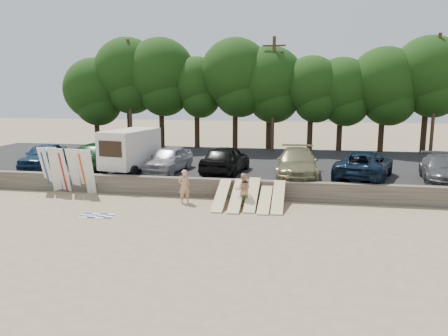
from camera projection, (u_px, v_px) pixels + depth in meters
The scene contains 29 objects.
ground at pixel (205, 213), 20.26m from camera, with size 120.00×120.00×0.00m, color tan.
seawall at pixel (218, 188), 23.07m from camera, with size 44.00×0.50×1.00m, color #6B6356.
parking_lot at pixel (238, 167), 30.37m from camera, with size 44.00×14.50×0.70m, color #282828.
treeline at pixel (245, 79), 36.12m from camera, with size 32.94×6.10×9.39m.
utility_poles at pixel (273, 92), 34.45m from camera, with size 25.80×0.26×9.00m.
box_trailer at pixel (130, 148), 26.34m from camera, with size 2.88×4.31×2.55m.
car_0 at pixel (44, 156), 27.94m from camera, with size 1.82×4.51×1.54m, color #152C49.
car_1 at pixel (99, 154), 27.76m from camera, with size 2.07×5.14×1.75m, color #13351B.
car_2 at pixel (169, 159), 26.55m from camera, with size 1.81×4.50×1.53m, color #A8A7AD.
car_3 at pixel (226, 159), 25.94m from camera, with size 2.01×4.99×1.70m, color black.
car_4 at pixel (297, 163), 24.80m from camera, with size 2.27×5.59×1.62m, color olive.
car_5 at pixel (364, 165), 24.37m from camera, with size 2.62×5.68×1.58m, color black.
car_6 at pixel (442, 169), 23.54m from camera, with size 2.00×4.92×1.43m, color #4F5154.
surfboard_upright_0 at pixel (46, 169), 24.23m from camera, with size 0.50×0.06×2.60m, color white.
surfboard_upright_1 at pixel (55, 170), 24.07m from camera, with size 0.50×0.06×2.60m, color white.
surfboard_upright_2 at pixel (63, 171), 23.89m from camera, with size 0.50×0.06×2.60m, color white.
surfboard_upright_3 at pixel (74, 171), 23.85m from camera, with size 0.50×0.06×2.60m, color white.
surfboard_upright_4 at pixel (83, 171), 23.76m from camera, with size 0.50×0.06×2.60m, color white.
surfboard_upright_5 at pixel (89, 172), 23.51m from camera, with size 0.50×0.06×2.60m, color white.
surfboard_low_0 at pixel (221, 195), 21.44m from camera, with size 0.56×3.00×0.07m, color beige.
surfboard_low_1 at pixel (237, 196), 21.24m from camera, with size 0.56×3.00×0.07m, color beige.
surfboard_low_2 at pixel (252, 194), 21.36m from camera, with size 0.56×3.00×0.07m, color beige.
surfboard_low_3 at pixel (265, 199), 21.13m from camera, with size 0.56×3.00×0.07m, color beige.
surfboard_low_4 at pixel (278, 197), 21.07m from camera, with size 0.56×3.00×0.07m, color beige.
beachgoer_a at pixel (184, 186), 21.88m from camera, with size 0.62×0.41×1.70m, color tan.
beachgoer_b at pixel (243, 190), 21.20m from camera, with size 0.80×0.63×1.66m, color tan.
cooler at pixel (247, 199), 22.15m from camera, with size 0.38×0.30×0.32m, color #238241.
gear_bag at pixel (218, 198), 22.54m from camera, with size 0.30×0.25×0.22m, color orange.
beach_towel at pixel (98, 216), 19.74m from camera, with size 1.50×1.50×0.00m, color white.
Camera 1 is at (4.27, -19.12, 5.63)m, focal length 35.00 mm.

